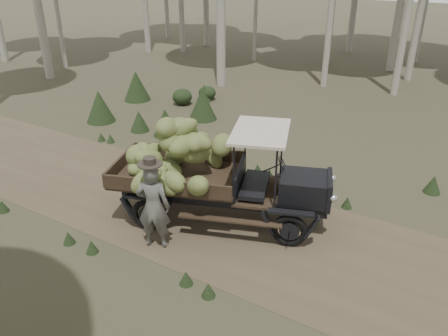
{
  "coord_description": "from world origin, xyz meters",
  "views": [
    {
      "loc": [
        5.53,
        -7.42,
        5.68
      ],
      "look_at": [
        0.93,
        0.19,
        1.33
      ],
      "focal_mm": 35.0,
      "sensor_mm": 36.0,
      "label": 1
    }
  ],
  "objects": [
    {
      "name": "ground",
      "position": [
        0.0,
        0.0,
        0.0
      ],
      "size": [
        120.0,
        120.0,
        0.0
      ],
      "primitive_type": "plane",
      "color": "#473D2B",
      "rests_on": "ground"
    },
    {
      "name": "dirt_track",
      "position": [
        0.0,
        0.0,
        0.0
      ],
      "size": [
        70.0,
        4.0,
        0.01
      ],
      "primitive_type": "cube",
      "color": "brown",
      "rests_on": "ground"
    },
    {
      "name": "banana_truck",
      "position": [
        0.38,
        -0.11,
        1.47
      ],
      "size": [
        5.25,
        3.42,
        2.58
      ],
      "rotation": [
        0.0,
        0.0,
        0.34
      ],
      "color": "black",
      "rests_on": "ground"
    },
    {
      "name": "farmer",
      "position": [
        0.23,
        -1.5,
        0.99
      ],
      "size": [
        0.83,
        0.7,
        2.09
      ],
      "rotation": [
        0.0,
        0.0,
        3.55
      ],
      "color": "#575650",
      "rests_on": "ground"
    },
    {
      "name": "undergrowth",
      "position": [
        -1.31,
        -2.6,
        0.54
      ],
      "size": [
        21.45,
        20.76,
        1.37
      ],
      "color": "#233319",
      "rests_on": "ground"
    }
  ]
}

